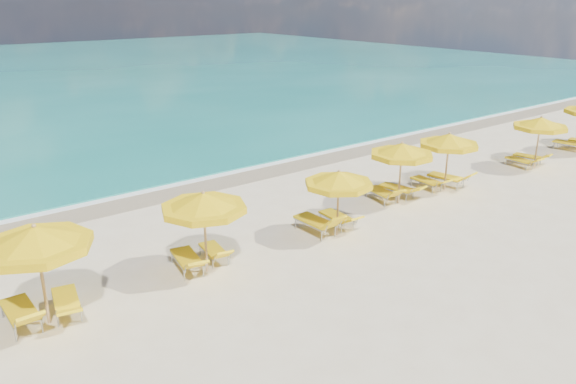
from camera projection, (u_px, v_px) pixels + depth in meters
ground_plane at (316, 238)px, 18.54m from camera, size 120.00×120.00×0.00m
wet_sand_band at (204, 182)px, 24.04m from camera, size 120.00×2.60×0.01m
foam_line at (194, 178)px, 24.64m from camera, size 120.00×1.20×0.03m
whitecap_near at (0, 158)px, 27.71m from camera, size 14.00×0.36×0.05m
whitecap_far at (185, 105)px, 41.04m from camera, size 18.00×0.30×0.05m
umbrella_2 at (36, 239)px, 13.00m from camera, size 2.87×2.87×2.63m
umbrella_3 at (204, 203)px, 15.61m from camera, size 2.48×2.48×2.48m
umbrella_4 at (339, 180)px, 18.13m from camera, size 2.68×2.68×2.29m
umbrella_5 at (402, 151)px, 21.00m from camera, size 3.10×3.10×2.44m
umbrella_6 at (449, 141)px, 22.50m from camera, size 3.01×3.01×2.42m
umbrella_7 at (540, 124)px, 25.44m from camera, size 2.84×2.84×2.44m
lounger_2_left at (22, 317)px, 13.53m from camera, size 0.68×1.97×0.88m
lounger_2_right at (67, 305)px, 14.09m from camera, size 0.95×1.95×0.67m
lounger_3_left at (188, 263)px, 16.28m from camera, size 0.97×1.99×0.79m
lounger_3_right at (214, 255)px, 16.90m from camera, size 0.79×1.69×0.71m
lounger_4_left at (316, 226)px, 18.84m from camera, size 0.71×1.98×0.96m
lounger_4_right at (337, 221)px, 19.39m from camera, size 0.70×1.84×0.71m
lounger_5_left at (382, 196)px, 21.79m from camera, size 0.91×1.89×0.79m
lounger_5_right at (398, 192)px, 22.24m from camera, size 0.91×1.94×0.69m
lounger_6_left at (427, 184)px, 23.16m from camera, size 0.67×1.81×0.68m
lounger_6_right at (447, 181)px, 23.50m from camera, size 0.97×2.03×0.83m
lounger_7_left at (520, 163)px, 26.11m from camera, size 0.71×1.75×0.66m
lounger_7_right at (528, 159)px, 26.76m from camera, size 0.83×1.75×0.62m
lounger_8_left at (570, 146)px, 28.90m from camera, size 0.95×2.04×0.83m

